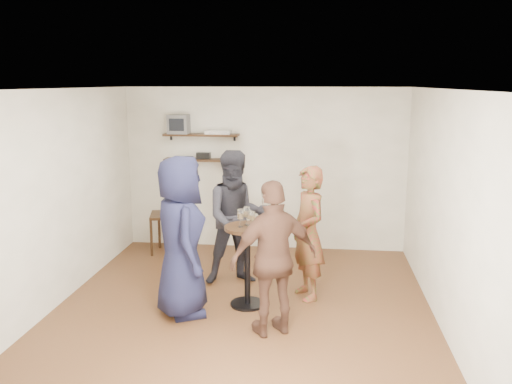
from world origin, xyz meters
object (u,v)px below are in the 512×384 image
drinks_table (247,255)px  person_dark (237,218)px  person_brown (274,259)px  radio (203,156)px  side_table (168,220)px  person_navy (181,237)px  crt_monitor (179,124)px  dvd_deck (218,132)px  person_plaid (308,233)px

drinks_table → person_dark: person_dark is taller
person_dark → person_brown: bearing=-84.5°
radio → side_table: bearing=-145.0°
side_table → person_brown: bearing=-53.9°
person_dark → person_brown: size_ratio=1.07×
person_navy → crt_monitor: bearing=-9.6°
dvd_deck → person_brown: size_ratio=0.24×
drinks_table → dvd_deck: bearing=108.5°
radio → person_navy: size_ratio=0.12×
side_table → person_dark: bearing=-42.3°
drinks_table → person_dark: 0.84m
crt_monitor → person_brown: 3.67m
person_navy → person_plaid: bearing=-89.0°
dvd_deck → person_plaid: (1.48, -1.94, -1.06)m
person_plaid → person_navy: 1.59m
person_plaid → person_navy: person_navy is taller
crt_monitor → dvd_deck: crt_monitor is taller
dvd_deck → drinks_table: 2.72m
radio → drinks_table: bearing=-66.1°
crt_monitor → person_plaid: bearing=-42.5°
person_navy → dvd_deck: bearing=-23.3°
person_plaid → person_dark: person_dark is taller
side_table → person_plaid: 2.76m
person_plaid → person_dark: bearing=-139.2°
side_table → person_plaid: size_ratio=0.38×
person_plaid → radio: bearing=-164.4°
crt_monitor → drinks_table: bearing=-58.5°
radio → person_brown: (1.40, -2.99, -0.68)m
person_navy → radio: bearing=-17.9°
crt_monitor → side_table: (-0.13, -0.36, -1.49)m
person_plaid → person_dark: 1.04m
radio → person_navy: bearing=-83.7°
side_table → person_brown: person_brown is taller
drinks_table → person_brown: 0.82m
person_dark → person_navy: person_navy is taller
radio → drinks_table: radio is taller
person_dark → person_navy: size_ratio=0.96×
drinks_table → person_plaid: 0.82m
person_plaid → person_navy: bearing=-91.0°
radio → person_brown: size_ratio=0.13×
person_dark → person_brown: (0.62, -1.45, -0.06)m
crt_monitor → drinks_table: size_ratio=0.32×
dvd_deck → side_table: 1.61m
radio → person_dark: 1.82m
dvd_deck → side_table: dvd_deck is taller
radio → crt_monitor: bearing=180.0°
dvd_deck → person_dark: 1.90m
radio → side_table: 1.17m
person_navy → side_table: bearing=-4.5°
side_table → drinks_table: size_ratio=0.64×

